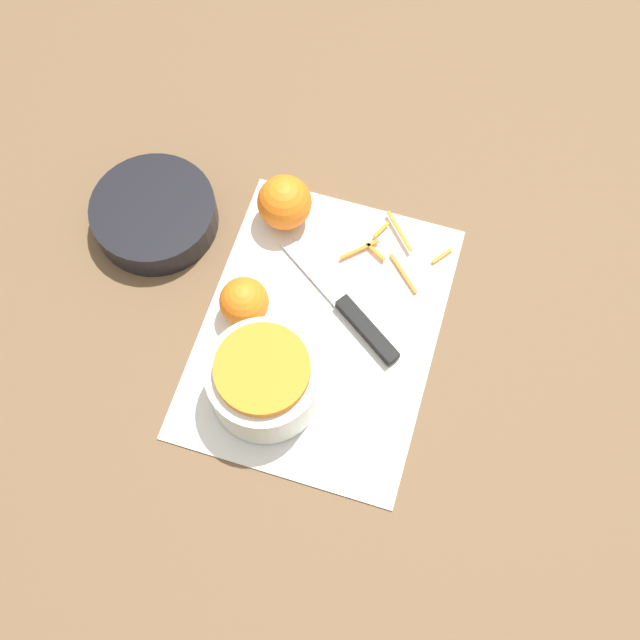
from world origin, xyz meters
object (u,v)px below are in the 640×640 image
object	(u,v)px
bowl_speckled	(264,380)
orange_left	(244,302)
orange_right	(284,202)
bowl_dark	(155,214)
knife	(357,318)

from	to	relation	value
bowl_speckled	orange_left	world-z (taller)	bowl_speckled
orange_right	bowl_speckled	bearing A→B (deg)	-167.44
bowl_dark	orange_right	bearing A→B (deg)	-71.13
bowl_speckled	knife	world-z (taller)	bowl_speckled
bowl_dark	bowl_speckled	bearing A→B (deg)	-130.27
bowl_speckled	orange_left	xyz separation A→B (m)	(0.10, 0.06, -0.01)
bowl_dark	knife	world-z (taller)	bowl_dark
bowl_dark	orange_right	xyz separation A→B (m)	(0.06, -0.18, 0.02)
bowl_dark	orange_right	distance (m)	0.19
bowl_dark	orange_left	xyz separation A→B (m)	(-0.10, -0.17, 0.02)
bowl_speckled	orange_left	size ratio (longest dim) A/B	2.15
orange_right	knife	bearing A→B (deg)	-131.69
bowl_speckled	bowl_dark	distance (m)	0.31
bowl_dark	knife	distance (m)	0.33
knife	orange_left	xyz separation A→B (m)	(-0.03, 0.15, 0.03)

